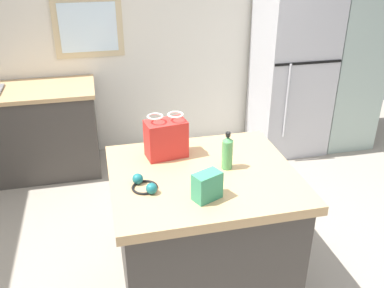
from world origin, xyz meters
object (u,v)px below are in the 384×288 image
Objects in this scene: kitchen_island at (202,233)px; refrigerator at (291,73)px; tall_cabinet at (350,49)px; shopping_bag at (166,138)px; ear_defenders at (145,185)px; small_box at (207,186)px; bottle at (227,152)px.

kitchen_island is 2.45m from refrigerator.
tall_cabinet reaches higher than shopping_bag.
ear_defenders is at bearing -141.38° from tall_cabinet.
tall_cabinet is at bearing 38.62° from ear_defenders.
shopping_bag is 0.42m from ear_defenders.
small_box is at bearing -124.90° from refrigerator.
shopping_bag is 0.41m from bottle.
bottle is at bearing -136.46° from tall_cabinet.
shopping_bag is at bearing 103.30° from small_box.
small_box is (-2.19, -2.19, -0.10)m from tall_cabinet.
ear_defenders is at bearing -117.83° from shopping_bag.
refrigerator is 2.67m from small_box.
ear_defenders is (-0.52, -0.12, -0.09)m from bottle.
shopping_bag is (-2.32, -1.65, -0.05)m from tall_cabinet.
small_box reaches higher than kitchen_island.
bottle is at bearing 12.70° from ear_defenders.
refrigerator is 7.17× the size of bottle.
tall_cabinet is (2.14, 1.91, 0.63)m from kitchen_island.
bottle is 1.19× the size of ear_defenders.
bottle is (0.16, 0.03, 0.56)m from kitchen_island.
refrigerator is at bearing 44.88° from shopping_bag.
kitchen_island is 7.13× the size of small_box.
shopping_bag is at bearing -135.12° from refrigerator.
tall_cabinet is at bearing 44.90° from small_box.
kitchen_island is at bearing 14.16° from ear_defenders.
ear_defenders is at bearing -165.84° from kitchen_island.
bottle is at bearing -35.95° from shopping_bag.
ear_defenders reaches higher than kitchen_island.
shopping_bag is 0.56m from small_box.
tall_cabinet is 7.52× the size of shopping_bag.
tall_cabinet is 9.03× the size of bottle.
ear_defenders is (-0.32, 0.18, -0.06)m from small_box.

